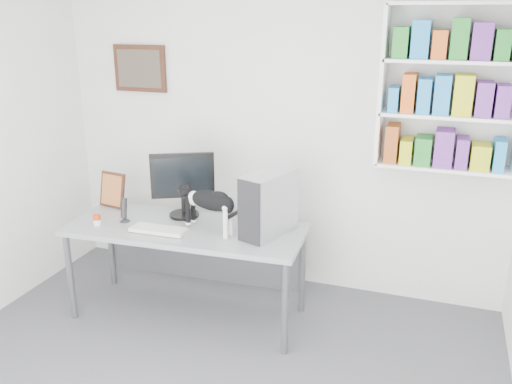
% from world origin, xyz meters
% --- Properties ---
extents(room, '(4.01, 4.01, 2.70)m').
position_xyz_m(room, '(0.00, 0.00, 1.35)').
color(room, '#4A4A4E').
rests_on(room, ground).
extents(bookshelf, '(1.03, 0.28, 1.24)m').
position_xyz_m(bookshelf, '(1.40, 1.85, 1.85)').
color(bookshelf, white).
rests_on(bookshelf, room).
extents(wall_art, '(0.52, 0.04, 0.42)m').
position_xyz_m(wall_art, '(-1.30, 1.97, 1.90)').
color(wall_art, '#422415').
rests_on(wall_art, room).
extents(desk, '(1.91, 0.83, 0.78)m').
position_xyz_m(desk, '(-0.46, 1.11, 0.39)').
color(desk, gray).
rests_on(desk, room).
extents(monitor, '(0.57, 0.46, 0.55)m').
position_xyz_m(monitor, '(-0.58, 1.32, 1.06)').
color(monitor, black).
rests_on(monitor, desk).
extents(keyboard, '(0.44, 0.18, 0.03)m').
position_xyz_m(keyboard, '(-0.61, 0.95, 0.80)').
color(keyboard, beige).
rests_on(keyboard, desk).
extents(pc_tower, '(0.36, 0.53, 0.48)m').
position_xyz_m(pc_tower, '(0.20, 1.20, 1.02)').
color(pc_tower, silver).
rests_on(pc_tower, desk).
extents(speaker, '(0.10, 0.10, 0.20)m').
position_xyz_m(speaker, '(-0.98, 1.05, 0.88)').
color(speaker, black).
rests_on(speaker, desk).
extents(leaning_print, '(0.26, 0.14, 0.31)m').
position_xyz_m(leaning_print, '(-1.27, 1.33, 0.94)').
color(leaning_print, '#422415').
rests_on(leaning_print, desk).
extents(soup_can, '(0.06, 0.06, 0.09)m').
position_xyz_m(soup_can, '(-1.14, 0.91, 0.83)').
color(soup_can, red).
rests_on(soup_can, desk).
extents(cat, '(0.59, 0.27, 0.35)m').
position_xyz_m(cat, '(-0.23, 1.07, 0.96)').
color(cat, black).
rests_on(cat, desk).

